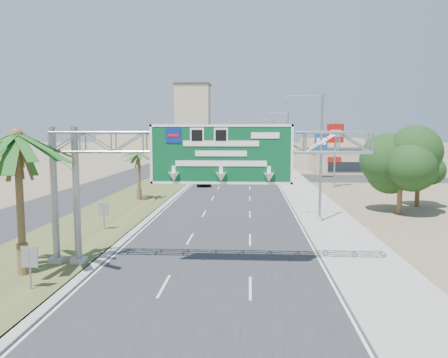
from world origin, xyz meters
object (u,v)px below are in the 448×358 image
pole_sign_blue (321,143)px  pole_sign_red_far (288,138)px  palm_near (17,136)px  car_mid_lane (245,169)px  car_left_lane (203,180)px  signal_mast (266,144)px  car_right_lane (271,172)px  store_building (363,161)px  sign_gantry (191,153)px  pole_sign_red_near (335,137)px  car_far (232,159)px

pole_sign_blue → pole_sign_red_far: (-3.12, 22.19, 0.57)m
palm_near → pole_sign_red_far: size_ratio=1.09×
car_mid_lane → car_left_lane: bearing=-107.1°
pole_sign_blue → signal_mast: bearing=116.2°
car_right_lane → car_mid_lane: bearing=131.8°
palm_near → store_building: (31.20, 58.00, -4.93)m
sign_gantry → store_building: 60.77m
store_building → pole_sign_red_far: bearing=134.6°
pole_sign_red_near → sign_gantry: bearing=-112.1°
pole_sign_red_far → car_left_lane: bearing=-113.0°
signal_mast → store_building: signal_mast is taller
palm_near → car_right_lane: (14.70, 49.96, -6.17)m
pole_sign_blue → pole_sign_red_far: bearing=98.0°
car_far → pole_sign_blue: 38.37m
pole_sign_red_far → sign_gantry: bearing=-99.1°
store_building → car_mid_lane: store_building is taller
car_far → sign_gantry: bearing=-91.8°
palm_near → store_building: 66.04m
car_far → pole_sign_red_far: pole_sign_red_far is taller
car_left_lane → pole_sign_blue: 20.90m
palm_near → pole_sign_red_far: 72.84m
signal_mast → car_left_lane: signal_mast is taller
car_far → car_mid_lane: bearing=-85.7°
pole_sign_red_far → car_right_lane: bearing=-102.2°
palm_near → pole_sign_red_near: bearing=58.7°
pole_sign_red_far → car_far: bearing=133.6°
car_left_lane → car_mid_lane: 18.22m
sign_gantry → car_mid_lane: bearing=87.5°
car_right_lane → pole_sign_red_far: (4.38, 20.33, 5.25)m
car_left_lane → car_mid_lane: car_mid_lane is taller
signal_mast → pole_sign_red_near: size_ratio=1.23×
car_mid_lane → store_building: bearing=9.5°
sign_gantry → palm_near: (-8.14, -1.93, 0.87)m
car_far → pole_sign_red_far: 18.34m
pole_sign_red_far → signal_mast: bearing=-126.7°
sign_gantry → car_far: 81.26m
store_building → car_far: store_building is taller
car_left_lane → pole_sign_blue: pole_sign_blue is taller
car_mid_lane → pole_sign_red_far: pole_sign_red_far is taller
palm_near → pole_sign_blue: (22.20, 48.10, -1.49)m
car_far → pole_sign_red_far: size_ratio=0.66×
pole_sign_red_near → pole_sign_blue: (0.13, 11.80, -1.08)m
store_building → pole_sign_red_far: (-12.12, 12.29, 4.02)m
store_building → pole_sign_red_near: 23.98m
pole_sign_red_near → pole_sign_red_far: bearing=95.0°
car_right_lane → car_far: car_right_lane is taller
car_far → pole_sign_blue: (15.24, -34.90, 4.72)m
car_right_lane → palm_near: bearing=-107.5°
palm_near → signal_mast: 65.60m
sign_gantry → car_left_lane: bearing=95.1°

